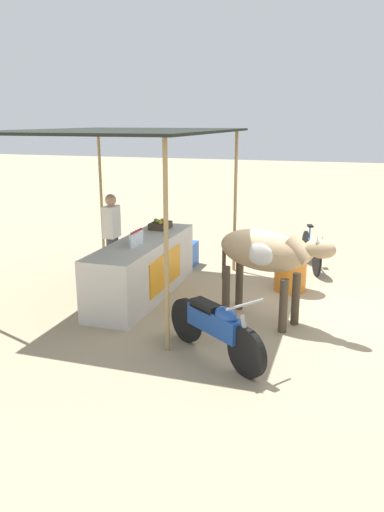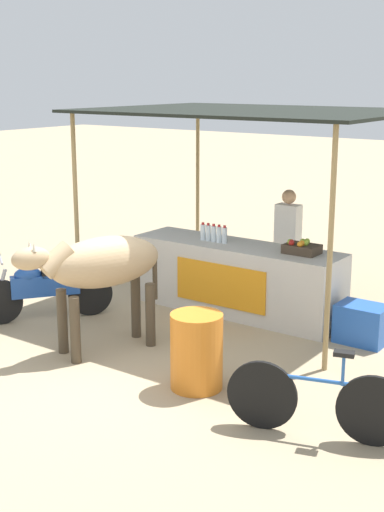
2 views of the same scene
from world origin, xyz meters
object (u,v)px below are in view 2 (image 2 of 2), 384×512
object	(u,v)px
motorcycle_parked	(44,289)
bicycle_leaning	(317,401)
stall_counter	(236,278)
water_barrel	(197,351)
fruit_crate	(301,248)
vendor_behind_counter	(287,246)
cooler_box	(362,324)
cow	(100,266)

from	to	relation	value
motorcycle_parked	bicycle_leaning	size ratio (longest dim) A/B	0.94
motorcycle_parked	bicycle_leaning	bearing A→B (deg)	-10.30
stall_counter	water_barrel	bearing A→B (deg)	-66.93
fruit_crate	bicycle_leaning	size ratio (longest dim) A/B	0.28
fruit_crate	vendor_behind_counter	distance (m)	0.93
vendor_behind_counter	cooler_box	bearing A→B (deg)	-29.33
cooler_box	motorcycle_parked	bearing A→B (deg)	-156.09
bicycle_leaning	motorcycle_parked	bearing A→B (deg)	169.70
cow	bicycle_leaning	distance (m)	3.12
motorcycle_parked	water_barrel	bearing A→B (deg)	-11.12
motorcycle_parked	stall_counter	bearing A→B (deg)	43.01
vendor_behind_counter	motorcycle_parked	bearing A→B (deg)	-132.01
vendor_behind_counter	water_barrel	size ratio (longest dim) A/B	2.04
fruit_crate	cow	distance (m)	2.64
stall_counter	cow	bearing A→B (deg)	-103.76
cow	bicycle_leaning	world-z (taller)	cow
stall_counter	cooler_box	world-z (taller)	stall_counter
motorcycle_parked	cow	bearing A→B (deg)	-14.79
water_barrel	motorcycle_parked	distance (m)	2.96
vendor_behind_counter	cooler_box	size ratio (longest dim) A/B	2.75
cooler_box	bicycle_leaning	distance (m)	2.56
water_barrel	bicycle_leaning	xyz separation A→B (m)	(1.49, -0.23, -0.06)
stall_counter	bicycle_leaning	bearing A→B (deg)	-45.98
fruit_crate	motorcycle_parked	distance (m)	3.45
stall_counter	fruit_crate	world-z (taller)	fruit_crate
vendor_behind_counter	cow	distance (m)	3.04
water_barrel	bicycle_leaning	size ratio (longest dim) A/B	0.51
stall_counter	cooler_box	distance (m)	1.90
stall_counter	water_barrel	world-z (taller)	stall_counter
vendor_behind_counter	cooler_box	xyz separation A→B (m)	(1.51, -0.85, -0.61)
cow	bicycle_leaning	xyz separation A→B (m)	(3.02, -0.43, -0.69)
vendor_behind_counter	stall_counter	bearing A→B (deg)	-116.35
fruit_crate	water_barrel	xyz separation A→B (m)	(0.05, -2.40, -0.63)
stall_counter	cow	size ratio (longest dim) A/B	1.64
water_barrel	cow	world-z (taller)	cow
stall_counter	motorcycle_parked	xyz separation A→B (m)	(-1.91, -1.78, -0.05)
cooler_box	water_barrel	bearing A→B (deg)	-111.42
fruit_crate	motorcycle_parked	world-z (taller)	fruit_crate
fruit_crate	cow	bearing A→B (deg)	-123.95
fruit_crate	bicycle_leaning	world-z (taller)	fruit_crate
water_barrel	cow	distance (m)	1.66
water_barrel	bicycle_leaning	world-z (taller)	bicycle_leaning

